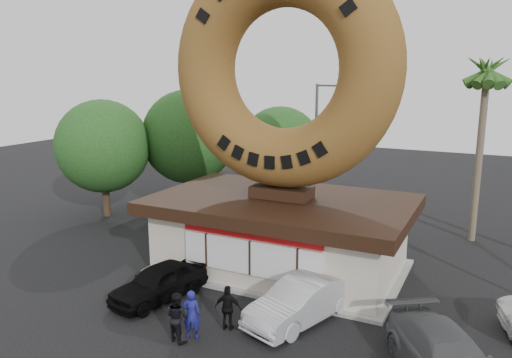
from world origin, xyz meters
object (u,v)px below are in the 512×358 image
at_px(person_right, 228,308).
at_px(car_silver, 301,301).
at_px(street_lamp, 318,141).
at_px(person_center, 177,317).
at_px(donut_shop, 281,231).
at_px(giant_donut, 283,69).
at_px(person_left, 191,314).
at_px(car_black, 159,282).

distance_m(person_right, car_silver, 2.64).
height_order(street_lamp, person_center, street_lamp).
xyz_separation_m(donut_shop, giant_donut, (0.00, 0.02, 7.05)).
height_order(street_lamp, car_silver, street_lamp).
xyz_separation_m(person_left, person_center, (-0.33, -0.35, -0.01)).
bearing_deg(car_black, person_right, 0.06).
xyz_separation_m(street_lamp, car_silver, (4.44, -14.16, -3.72)).
distance_m(car_black, car_silver, 5.65).
xyz_separation_m(street_lamp, car_black, (-1.16, -14.98, -3.78)).
bearing_deg(giant_donut, person_center, -94.62).
bearing_deg(street_lamp, person_center, -85.77).
bearing_deg(car_silver, car_black, -152.66).
distance_m(giant_donut, car_silver, 9.42).
relative_size(person_center, car_silver, 0.36).
bearing_deg(person_left, car_silver, -156.32).
relative_size(giant_donut, person_center, 5.96).
bearing_deg(person_right, street_lamp, -93.71).
bearing_deg(car_black, giant_donut, 72.64).
relative_size(street_lamp, person_left, 4.70).
relative_size(donut_shop, person_center, 6.66).
bearing_deg(giant_donut, street_lamp, 100.51).
xyz_separation_m(donut_shop, street_lamp, (-1.86, 10.02, 2.72)).
xyz_separation_m(donut_shop, person_right, (0.56, -5.84, -0.97)).
distance_m(donut_shop, car_silver, 4.98).
distance_m(giant_donut, car_black, 9.98).
bearing_deg(street_lamp, person_left, -84.57).
xyz_separation_m(giant_donut, street_lamp, (-1.86, 10.00, -4.33)).
bearing_deg(car_silver, person_center, -116.94).
xyz_separation_m(person_left, car_silver, (2.83, 2.71, -0.09)).
relative_size(person_center, person_right, 1.05).
bearing_deg(person_left, street_lamp, -104.65).
relative_size(donut_shop, person_left, 6.58).
relative_size(person_left, car_silver, 0.37).
distance_m(donut_shop, person_left, 6.92).
relative_size(donut_shop, street_lamp, 1.40).
bearing_deg(donut_shop, street_lamp, 100.50).
bearing_deg(giant_donut, donut_shop, -90.00).
bearing_deg(giant_donut, person_right, -84.50).
xyz_separation_m(donut_shop, person_center, (-0.58, -7.20, -0.93)).
bearing_deg(car_black, person_left, -20.62).
bearing_deg(person_center, donut_shop, -80.87).
relative_size(person_right, car_black, 0.39).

